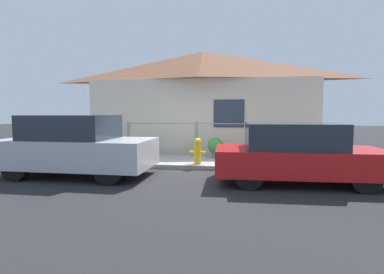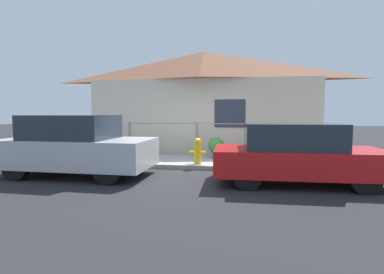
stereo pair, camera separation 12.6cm
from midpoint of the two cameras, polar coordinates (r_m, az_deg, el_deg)
name	(u,v)px [view 1 (the left image)]	position (r m, az deg, el deg)	size (l,w,h in m)	color
ground_plane	(187,170)	(8.45, -1.34, -6.25)	(60.00, 60.00, 0.00)	#262628
sidewalk	(193,162)	(9.42, -0.28, -4.74)	(24.00, 2.01, 0.12)	gray
house	(203,72)	(12.07, 1.75, 12.30)	(8.97, 2.23, 4.01)	beige
fence	(196,137)	(10.17, 0.46, -0.08)	(4.90, 0.10, 1.16)	gray
car_left	(76,146)	(8.11, -21.62, -1.61)	(3.77, 1.79, 1.54)	#B7B7BC
car_right	(297,154)	(7.14, 18.81, -3.04)	(3.75, 1.75, 1.37)	red
fire_hydrant	(198,150)	(8.67, 0.67, -2.55)	(0.47, 0.21, 0.75)	yellow
potted_plant_near_hydrant	(215,146)	(9.81, 4.10, -1.74)	(0.52, 0.52, 0.67)	slate
potted_plant_by_fence	(118,147)	(10.20, -14.31, -1.82)	(0.52, 0.52, 0.64)	#9E5638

